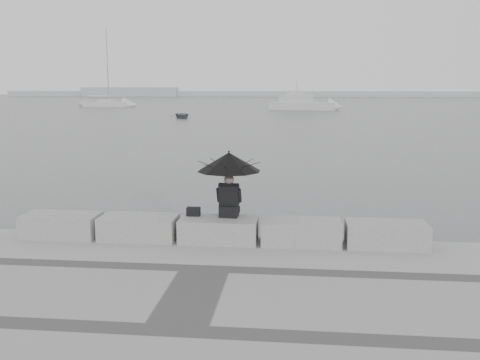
# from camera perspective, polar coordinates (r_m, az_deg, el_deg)

# --- Properties ---
(ground) EXTENTS (360.00, 360.00, 0.00)m
(ground) POSITION_cam_1_polar(r_m,az_deg,el_deg) (11.77, -1.94, -8.29)
(ground) COLOR #494C4F
(ground) RESTS_ON ground
(stone_block_far_left) EXTENTS (1.60, 0.80, 0.50)m
(stone_block_far_left) POSITION_cam_1_polar(r_m,az_deg,el_deg) (12.08, -18.51, -4.63)
(stone_block_far_left) COLOR gray
(stone_block_far_left) RESTS_ON promenade
(stone_block_left) EXTENTS (1.60, 0.80, 0.50)m
(stone_block_left) POSITION_cam_1_polar(r_m,az_deg,el_deg) (11.49, -10.74, -5.03)
(stone_block_left) COLOR gray
(stone_block_left) RESTS_ON promenade
(stone_block_centre) EXTENTS (1.60, 0.80, 0.50)m
(stone_block_centre) POSITION_cam_1_polar(r_m,az_deg,el_deg) (11.13, -2.29, -5.36)
(stone_block_centre) COLOR gray
(stone_block_centre) RESTS_ON promenade
(stone_block_right) EXTENTS (1.60, 0.80, 0.50)m
(stone_block_right) POSITION_cam_1_polar(r_m,az_deg,el_deg) (11.02, 6.54, -5.58)
(stone_block_right) COLOR gray
(stone_block_right) RESTS_ON promenade
(stone_block_far_right) EXTENTS (1.60, 0.80, 0.50)m
(stone_block_far_right) POSITION_cam_1_polar(r_m,az_deg,el_deg) (11.17, 15.33, -5.66)
(stone_block_far_right) COLOR gray
(stone_block_far_right) RESTS_ON promenade
(seated_person) EXTENTS (1.33, 1.33, 1.39)m
(seated_person) POSITION_cam_1_polar(r_m,az_deg,el_deg) (11.02, -1.19, 1.32)
(seated_person) COLOR black
(seated_person) RESTS_ON stone_block_centre
(bag) EXTENTS (0.28, 0.16, 0.18)m
(bag) POSITION_cam_1_polar(r_m,az_deg,el_deg) (11.29, -4.99, -3.37)
(bag) COLOR black
(bag) RESTS_ON stone_block_centre
(distant_landmass) EXTENTS (180.00, 8.00, 2.80)m
(distant_landmass) POSITION_cam_1_polar(r_m,az_deg,el_deg) (165.88, 2.71, 9.19)
(distant_landmass) COLOR #A5A7AA
(distant_landmass) RESTS_ON ground
(sailboat_left) EXTENTS (7.56, 2.60, 12.90)m
(sailboat_left) POSITION_cam_1_polar(r_m,az_deg,el_deg) (93.30, -14.07, 7.91)
(sailboat_left) COLOR silver
(sailboat_left) RESTS_ON ground
(motor_cruiser) EXTENTS (10.04, 4.84, 4.50)m
(motor_cruiser) POSITION_cam_1_polar(r_m,az_deg,el_deg) (80.01, 6.73, 8.08)
(motor_cruiser) COLOR silver
(motor_cruiser) RESTS_ON ground
(dinghy) EXTENTS (3.77, 2.56, 0.59)m
(dinghy) POSITION_cam_1_polar(r_m,az_deg,el_deg) (60.95, -6.22, 6.89)
(dinghy) COLOR slate
(dinghy) RESTS_ON ground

